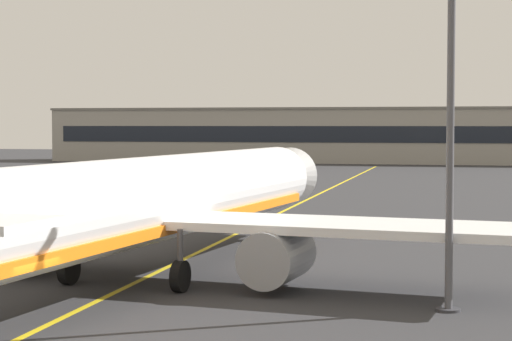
# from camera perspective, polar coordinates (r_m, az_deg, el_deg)

# --- Properties ---
(ground_plane) EXTENTS (400.00, 400.00, 0.00)m
(ground_plane) POSITION_cam_1_polar(r_m,az_deg,el_deg) (30.11, -14.76, -10.24)
(ground_plane) COLOR #2D2D30
(taxiway_centreline) EXTENTS (0.51, 180.00, 0.01)m
(taxiway_centreline) POSITION_cam_1_polar(r_m,az_deg,el_deg) (57.98, -0.83, -3.80)
(taxiway_centreline) COLOR yellow
(taxiway_centreline) RESTS_ON ground
(airliner_foreground) EXTENTS (32.35, 41.48, 11.65)m
(airliner_foreground) POSITION_cam_1_polar(r_m,az_deg,el_deg) (39.48, -7.10, -2.09)
(airliner_foreground) COLOR white
(airliner_foreground) RESTS_ON ground
(apron_lamp_post) EXTENTS (2.24, 0.90, 12.03)m
(apron_lamp_post) POSITION_cam_1_polar(r_m,az_deg,el_deg) (33.46, 12.12, 2.02)
(apron_lamp_post) COLOR #515156
(apron_lamp_post) RESTS_ON ground
(safety_cone_by_nose_gear) EXTENTS (0.44, 0.44, 0.55)m
(safety_cone_by_nose_gear) POSITION_cam_1_polar(r_m,az_deg,el_deg) (55.76, 0.21, -3.81)
(safety_cone_by_nose_gear) COLOR orange
(safety_cone_by_nose_gear) RESTS_ON ground
(terminal_building) EXTENTS (113.24, 12.40, 9.71)m
(terminal_building) POSITION_cam_1_polar(r_m,az_deg,el_deg) (160.54, 6.76, 2.23)
(terminal_building) COLOR #9E998E
(terminal_building) RESTS_ON ground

